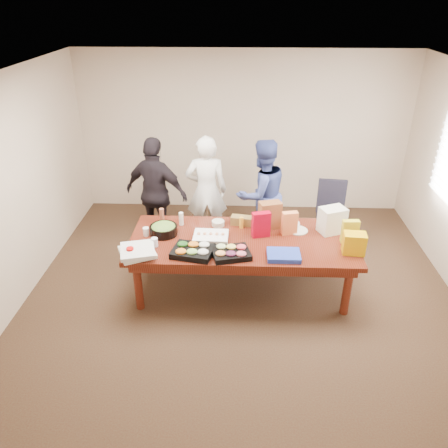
{
  "coord_description": "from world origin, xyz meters",
  "views": [
    {
      "loc": [
        -0.04,
        -4.7,
        3.49
      ],
      "look_at": [
        -0.23,
        0.1,
        0.91
      ],
      "focal_mm": 35.08,
      "sensor_mm": 36.0,
      "label": 1
    }
  ],
  "objects_px": {
    "office_chair": "(332,218)",
    "conference_table": "(242,264)",
    "person_right": "(262,195)",
    "person_center": "(206,191)",
    "sheet_cake": "(211,237)",
    "salad_bowl": "(164,230)"
  },
  "relations": [
    {
      "from": "sheet_cake",
      "to": "salad_bowl",
      "type": "xyz_separation_m",
      "value": [
        -0.61,
        0.12,
        0.02
      ]
    },
    {
      "from": "office_chair",
      "to": "person_center",
      "type": "bearing_deg",
      "value": -177.59
    },
    {
      "from": "person_right",
      "to": "person_center",
      "type": "bearing_deg",
      "value": -35.25
    },
    {
      "from": "person_center",
      "to": "sheet_cake",
      "type": "bearing_deg",
      "value": 92.96
    },
    {
      "from": "office_chair",
      "to": "person_right",
      "type": "height_order",
      "value": "person_right"
    },
    {
      "from": "person_right",
      "to": "salad_bowl",
      "type": "xyz_separation_m",
      "value": [
        -1.27,
        -1.08,
        -0.03
      ]
    },
    {
      "from": "person_center",
      "to": "person_right",
      "type": "distance_m",
      "value": 0.82
    },
    {
      "from": "conference_table",
      "to": "office_chair",
      "type": "distance_m",
      "value": 1.73
    },
    {
      "from": "conference_table",
      "to": "person_right",
      "type": "height_order",
      "value": "person_right"
    },
    {
      "from": "conference_table",
      "to": "salad_bowl",
      "type": "relative_size",
      "value": 7.99
    },
    {
      "from": "office_chair",
      "to": "sheet_cake",
      "type": "distance_m",
      "value": 2.08
    },
    {
      "from": "conference_table",
      "to": "office_chair",
      "type": "xyz_separation_m",
      "value": [
        1.32,
        1.1,
        0.12
      ]
    },
    {
      "from": "conference_table",
      "to": "person_right",
      "type": "xyz_separation_m",
      "value": [
        0.27,
        1.17,
        0.46
      ]
    },
    {
      "from": "sheet_cake",
      "to": "person_right",
      "type": "bearing_deg",
      "value": 62.24
    },
    {
      "from": "person_center",
      "to": "conference_table",
      "type": "bearing_deg",
      "value": 109.86
    },
    {
      "from": "sheet_cake",
      "to": "salad_bowl",
      "type": "height_order",
      "value": "salad_bowl"
    },
    {
      "from": "office_chair",
      "to": "person_center",
      "type": "height_order",
      "value": "person_center"
    },
    {
      "from": "person_center",
      "to": "person_right",
      "type": "height_order",
      "value": "person_center"
    },
    {
      "from": "office_chair",
      "to": "conference_table",
      "type": "bearing_deg",
      "value": -133.56
    },
    {
      "from": "sheet_cake",
      "to": "person_center",
      "type": "bearing_deg",
      "value": 98.07
    },
    {
      "from": "person_center",
      "to": "salad_bowl",
      "type": "relative_size",
      "value": 4.82
    },
    {
      "from": "person_right",
      "to": "sheet_cake",
      "type": "distance_m",
      "value": 1.37
    }
  ]
}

